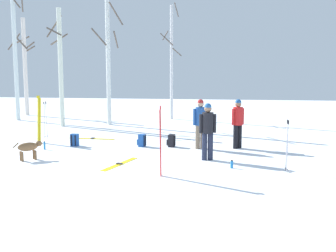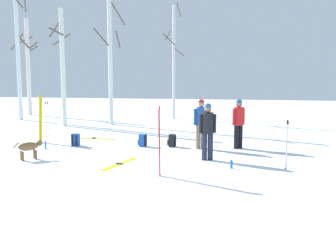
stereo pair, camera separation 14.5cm
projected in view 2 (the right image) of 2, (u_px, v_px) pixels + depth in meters
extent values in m
plane|color=white|center=(131.00, 172.00, 10.57)|extent=(60.00, 60.00, 0.00)
cylinder|color=#1E2338|center=(210.00, 147.00, 12.03)|extent=(0.16, 0.16, 0.82)
cylinder|color=#1E2338|center=(204.00, 147.00, 12.02)|extent=(0.16, 0.16, 0.82)
cylinder|color=black|center=(208.00, 123.00, 11.93)|extent=(0.34, 0.34, 0.62)
sphere|color=#997051|center=(208.00, 109.00, 11.88)|extent=(0.22, 0.22, 0.22)
sphere|color=#265999|center=(208.00, 107.00, 11.87)|extent=(0.21, 0.21, 0.21)
cylinder|color=black|center=(215.00, 123.00, 11.95)|extent=(0.10, 0.10, 0.56)
cylinder|color=black|center=(201.00, 124.00, 11.91)|extent=(0.10, 0.10, 0.56)
cylinder|color=black|center=(240.00, 137.00, 13.93)|extent=(0.16, 0.16, 0.82)
cylinder|color=black|center=(236.00, 137.00, 13.84)|extent=(0.16, 0.16, 0.82)
cylinder|color=red|center=(239.00, 116.00, 13.79)|extent=(0.34, 0.34, 0.62)
sphere|color=#997051|center=(239.00, 104.00, 13.73)|extent=(0.22, 0.22, 0.22)
sphere|color=#265999|center=(239.00, 102.00, 13.73)|extent=(0.21, 0.21, 0.21)
cylinder|color=red|center=(243.00, 116.00, 13.90)|extent=(0.10, 0.10, 0.56)
cylinder|color=red|center=(234.00, 117.00, 13.69)|extent=(0.10, 0.10, 0.56)
cylinder|color=#72604C|center=(203.00, 137.00, 13.85)|extent=(0.16, 0.16, 0.82)
cylinder|color=#72604C|center=(198.00, 137.00, 13.82)|extent=(0.16, 0.16, 0.82)
cylinder|color=#1E478C|center=(201.00, 116.00, 13.74)|extent=(0.34, 0.34, 0.62)
sphere|color=tan|center=(201.00, 104.00, 13.69)|extent=(0.22, 0.22, 0.22)
sphere|color=#B22626|center=(201.00, 102.00, 13.68)|extent=(0.21, 0.21, 0.21)
cylinder|color=#1E478C|center=(207.00, 117.00, 13.78)|extent=(0.10, 0.10, 0.56)
cylinder|color=#1E478C|center=(195.00, 117.00, 13.70)|extent=(0.10, 0.10, 0.56)
ellipsoid|color=brown|center=(28.00, 146.00, 12.06)|extent=(0.58, 0.58, 0.26)
sphere|color=brown|center=(39.00, 143.00, 12.24)|extent=(0.18, 0.18, 0.18)
ellipsoid|color=brown|center=(41.00, 144.00, 12.28)|extent=(0.11, 0.11, 0.06)
cylinder|color=brown|center=(16.00, 145.00, 11.85)|extent=(0.16, 0.16, 0.17)
cylinder|color=brown|center=(34.00, 154.00, 12.27)|extent=(0.07, 0.07, 0.28)
cylinder|color=brown|center=(36.00, 155.00, 12.14)|extent=(0.07, 0.07, 0.28)
cylinder|color=brown|center=(21.00, 156.00, 12.04)|extent=(0.07, 0.07, 0.28)
cylinder|color=brown|center=(23.00, 156.00, 11.92)|extent=(0.07, 0.07, 0.28)
cube|color=yellow|center=(40.00, 120.00, 15.05)|extent=(0.10, 0.13, 1.68)
cube|color=yellow|center=(39.00, 97.00, 14.94)|extent=(0.05, 0.06, 0.10)
cube|color=yellow|center=(41.00, 120.00, 15.09)|extent=(0.10, 0.13, 1.68)
cube|color=yellow|center=(40.00, 97.00, 14.98)|extent=(0.05, 0.06, 0.10)
cube|color=red|center=(159.00, 143.00, 10.02)|extent=(0.02, 0.18, 1.71)
cube|color=red|center=(159.00, 108.00, 9.90)|extent=(0.02, 0.06, 0.10)
cube|color=red|center=(160.00, 143.00, 10.07)|extent=(0.02, 0.18, 1.71)
cube|color=red|center=(160.00, 108.00, 9.96)|extent=(0.02, 0.06, 0.10)
cube|color=yellow|center=(92.00, 139.00, 15.96)|extent=(1.90, 0.15, 0.02)
cube|color=#333338|center=(93.00, 138.00, 15.95)|extent=(0.12, 0.07, 0.03)
cube|color=yellow|center=(93.00, 138.00, 16.06)|extent=(1.90, 0.15, 0.02)
cube|color=#333338|center=(94.00, 138.00, 16.05)|extent=(0.12, 0.07, 0.03)
cube|color=yellow|center=(118.00, 164.00, 11.56)|extent=(0.52, 1.81, 0.02)
cube|color=#333338|center=(117.00, 163.00, 11.51)|extent=(0.09, 0.13, 0.03)
cube|color=yellow|center=(121.00, 164.00, 11.52)|extent=(0.52, 1.81, 0.02)
cube|color=#333338|center=(120.00, 164.00, 11.47)|extent=(0.09, 0.13, 0.03)
cylinder|color=#B2B2BC|center=(48.00, 121.00, 16.22)|extent=(0.02, 0.10, 1.37)
cylinder|color=black|center=(47.00, 103.00, 16.12)|extent=(0.04, 0.04, 0.10)
cylinder|color=black|center=(49.00, 136.00, 16.30)|extent=(0.07, 0.07, 0.01)
cylinder|color=#B2B2BC|center=(46.00, 121.00, 16.05)|extent=(0.02, 0.10, 1.37)
cylinder|color=black|center=(45.00, 103.00, 15.95)|extent=(0.04, 0.04, 0.10)
cylinder|color=black|center=(47.00, 136.00, 16.13)|extent=(0.07, 0.07, 0.01)
cylinder|color=#B2B2BC|center=(286.00, 148.00, 10.64)|extent=(0.02, 0.10, 1.28)
cylinder|color=black|center=(287.00, 122.00, 10.55)|extent=(0.04, 0.04, 0.10)
cylinder|color=black|center=(285.00, 168.00, 10.71)|extent=(0.07, 0.07, 0.01)
cylinder|color=#B2B2BC|center=(287.00, 149.00, 10.49)|extent=(0.02, 0.10, 1.28)
cylinder|color=black|center=(288.00, 123.00, 10.40)|extent=(0.04, 0.04, 0.10)
cylinder|color=black|center=(286.00, 170.00, 10.57)|extent=(0.07, 0.07, 0.01)
cube|color=#1E4C99|center=(143.00, 140.00, 14.29)|extent=(0.24, 0.29, 0.44)
cube|color=#1E4C99|center=(139.00, 142.00, 14.34)|extent=(0.09, 0.20, 0.20)
cube|color=black|center=(146.00, 140.00, 14.32)|extent=(0.03, 0.04, 0.37)
cube|color=black|center=(145.00, 141.00, 14.19)|extent=(0.03, 0.04, 0.37)
cube|color=#1E4C99|center=(76.00, 140.00, 14.41)|extent=(0.26, 0.20, 0.44)
cube|color=#1E4C99|center=(77.00, 141.00, 14.55)|extent=(0.20, 0.06, 0.20)
cube|color=black|center=(76.00, 140.00, 14.29)|extent=(0.04, 0.02, 0.37)
cube|color=black|center=(72.00, 140.00, 14.31)|extent=(0.04, 0.02, 0.37)
cube|color=black|center=(172.00, 141.00, 14.23)|extent=(0.22, 0.27, 0.44)
cube|color=black|center=(169.00, 142.00, 14.27)|extent=(0.07, 0.20, 0.20)
cube|color=black|center=(176.00, 140.00, 14.28)|extent=(0.03, 0.04, 0.37)
cube|color=black|center=(175.00, 141.00, 14.14)|extent=(0.03, 0.04, 0.37)
cylinder|color=#1E72BF|center=(231.00, 165.00, 11.01)|extent=(0.08, 0.08, 0.20)
cylinder|color=black|center=(231.00, 161.00, 10.99)|extent=(0.05, 0.05, 0.02)
cylinder|color=#1E72BF|center=(45.00, 146.00, 13.78)|extent=(0.06, 0.06, 0.26)
cylinder|color=black|center=(45.00, 141.00, 13.76)|extent=(0.04, 0.04, 0.02)
cylinder|color=silver|center=(28.00, 67.00, 24.74)|extent=(0.25, 0.25, 5.93)
cylinder|color=brown|center=(32.00, 47.00, 24.98)|extent=(0.91, 0.20, 0.59)
cylinder|color=brown|center=(18.00, 32.00, 24.26)|extent=(0.65, 0.88, 0.64)
cylinder|color=brown|center=(25.00, 44.00, 24.25)|extent=(0.68, 0.17, 0.71)
cylinder|color=brown|center=(25.00, 40.00, 24.88)|extent=(0.73, 0.66, 0.54)
cylinder|color=brown|center=(32.00, 50.00, 24.99)|extent=(0.88, 0.27, 0.46)
cylinder|color=silver|center=(18.00, 60.00, 22.01)|extent=(0.22, 0.22, 6.68)
cylinder|color=brown|center=(17.00, 42.00, 22.17)|extent=(0.62, 0.47, 0.94)
cylinder|color=silver|center=(63.00, 68.00, 19.49)|extent=(0.22, 0.22, 5.69)
cylinder|color=brown|center=(57.00, 26.00, 19.50)|extent=(0.54, 0.80, 1.13)
cylinder|color=brown|center=(61.00, 39.00, 19.69)|extent=(0.80, 0.46, 0.61)
cylinder|color=brown|center=(56.00, 32.00, 18.90)|extent=(0.84, 0.28, 0.44)
cylinder|color=white|center=(110.00, 56.00, 19.96)|extent=(0.22, 0.22, 6.91)
cylinder|color=brown|center=(118.00, 14.00, 19.44)|extent=(0.45, 1.07, 1.00)
cylinder|color=brown|center=(101.00, 37.00, 19.45)|extent=(1.00, 0.71, 0.91)
cylinder|color=brown|center=(118.00, 40.00, 19.82)|extent=(0.13, 0.87, 0.79)
cylinder|color=silver|center=(174.00, 63.00, 22.48)|extent=(0.17, 0.17, 6.34)
cylinder|color=brown|center=(179.00, 10.00, 21.99)|extent=(0.20, 0.62, 0.71)
cylinder|color=brown|center=(168.00, 35.00, 22.43)|extent=(0.25, 0.76, 0.60)
cylinder|color=brown|center=(179.00, 52.00, 22.16)|extent=(0.45, 0.72, 0.43)
cylinder|color=brown|center=(169.00, 39.00, 21.97)|extent=(0.83, 0.50, 0.73)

